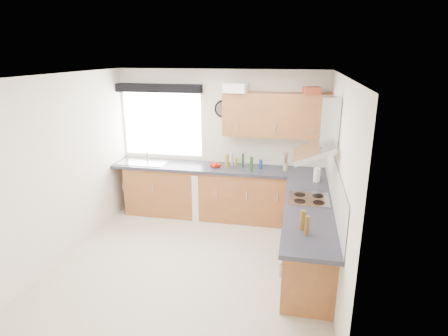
% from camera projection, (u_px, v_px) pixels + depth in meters
% --- Properties ---
extents(ground_plane, '(3.60, 3.60, 0.00)m').
position_uv_depth(ground_plane, '(194.00, 260.00, 5.18)').
color(ground_plane, beige).
extents(ceiling, '(3.60, 3.60, 0.02)m').
position_uv_depth(ceiling, '(189.00, 75.00, 4.44)').
color(ceiling, white).
rests_on(ceiling, wall_back).
extents(wall_back, '(3.60, 0.02, 2.50)m').
position_uv_depth(wall_back, '(221.00, 143.00, 6.50)').
color(wall_back, silver).
rests_on(wall_back, ground_plane).
extents(wall_front, '(3.60, 0.02, 2.50)m').
position_uv_depth(wall_front, '(133.00, 241.00, 3.12)').
color(wall_front, silver).
rests_on(wall_front, ground_plane).
extents(wall_left, '(0.02, 3.60, 2.50)m').
position_uv_depth(wall_left, '(66.00, 167.00, 5.15)').
color(wall_left, silver).
rests_on(wall_left, ground_plane).
extents(wall_right, '(0.02, 3.60, 2.50)m').
position_uv_depth(wall_right, '(337.00, 184.00, 4.47)').
color(wall_right, silver).
rests_on(wall_right, ground_plane).
extents(window, '(1.40, 0.02, 1.10)m').
position_uv_depth(window, '(162.00, 124.00, 6.60)').
color(window, silver).
rests_on(window, wall_back).
extents(window_blind, '(1.50, 0.18, 0.14)m').
position_uv_depth(window_blind, '(159.00, 88.00, 6.33)').
color(window_blind, black).
rests_on(window_blind, wall_back).
extents(splashback, '(0.01, 3.00, 0.54)m').
position_uv_depth(splashback, '(334.00, 181.00, 4.78)').
color(splashback, white).
rests_on(splashback, wall_right).
extents(base_cab_back, '(3.00, 0.58, 0.86)m').
position_uv_depth(base_cab_back, '(212.00, 193.00, 6.49)').
color(base_cab_back, brown).
rests_on(base_cab_back, ground_plane).
extents(base_cab_corner, '(0.60, 0.60, 0.86)m').
position_uv_depth(base_cab_corner, '(306.00, 200.00, 6.18)').
color(base_cab_corner, brown).
rests_on(base_cab_corner, ground_plane).
extents(base_cab_right, '(0.58, 2.10, 0.86)m').
position_uv_depth(base_cab_right, '(307.00, 238.00, 4.91)').
color(base_cab_right, brown).
rests_on(base_cab_right, ground_plane).
extents(worktop_back, '(3.60, 0.62, 0.05)m').
position_uv_depth(worktop_back, '(217.00, 168.00, 6.32)').
color(worktop_back, '#23232C').
rests_on(worktop_back, base_cab_back).
extents(worktop_right, '(0.62, 2.42, 0.05)m').
position_uv_depth(worktop_right, '(309.00, 210.00, 4.64)').
color(worktop_right, '#23232C').
rests_on(worktop_right, base_cab_right).
extents(sink, '(0.84, 0.46, 0.10)m').
position_uv_depth(sink, '(143.00, 160.00, 6.55)').
color(sink, '#A7A9AB').
rests_on(sink, worktop_back).
extents(oven, '(0.56, 0.58, 0.85)m').
position_uv_depth(oven, '(307.00, 233.00, 5.05)').
color(oven, black).
rests_on(oven, ground_plane).
extents(hob_plate, '(0.52, 0.52, 0.01)m').
position_uv_depth(hob_plate, '(309.00, 199.00, 4.91)').
color(hob_plate, '#A7A9AB').
rests_on(hob_plate, worktop_right).
extents(extractor_hood, '(0.52, 0.78, 0.66)m').
position_uv_depth(extractor_hood, '(322.00, 136.00, 4.64)').
color(extractor_hood, '#A7A9AB').
rests_on(extractor_hood, wall_right).
extents(upper_cabinets, '(1.70, 0.35, 0.70)m').
position_uv_depth(upper_cabinets, '(276.00, 115.00, 5.99)').
color(upper_cabinets, brown).
rests_on(upper_cabinets, wall_back).
extents(washing_machine, '(0.66, 0.64, 0.82)m').
position_uv_depth(washing_machine, '(209.00, 193.00, 6.51)').
color(washing_machine, silver).
rests_on(washing_machine, ground_plane).
extents(wall_clock, '(0.29, 0.04, 0.29)m').
position_uv_depth(wall_clock, '(223.00, 109.00, 6.27)').
color(wall_clock, black).
rests_on(wall_clock, wall_back).
extents(casserole, '(0.38, 0.29, 0.15)m').
position_uv_depth(casserole, '(235.00, 88.00, 5.89)').
color(casserole, silver).
rests_on(casserole, upper_cabinets).
extents(storage_box, '(0.28, 0.25, 0.11)m').
position_uv_depth(storage_box, '(312.00, 90.00, 5.68)').
color(storage_box, '#9C3A22').
rests_on(storage_box, upper_cabinets).
extents(utensil_pot, '(0.09, 0.09, 0.13)m').
position_uv_depth(utensil_pot, '(286.00, 167.00, 6.10)').
color(utensil_pot, gray).
rests_on(utensil_pot, worktop_back).
extents(kitchen_roll, '(0.11, 0.11, 0.21)m').
position_uv_depth(kitchen_roll, '(317.00, 175.00, 5.56)').
color(kitchen_roll, silver).
rests_on(kitchen_roll, worktop_right).
extents(tomato_cluster, '(0.21, 0.21, 0.07)m').
position_uv_depth(tomato_cluster, '(215.00, 165.00, 6.28)').
color(tomato_cluster, '#B71202').
rests_on(tomato_cluster, worktop_back).
extents(jar_0, '(0.07, 0.07, 0.23)m').
position_uv_depth(jar_0, '(227.00, 161.00, 6.22)').
color(jar_0, olive).
rests_on(jar_0, worktop_back).
extents(jar_1, '(0.04, 0.04, 0.21)m').
position_uv_depth(jar_1, '(232.00, 159.00, 6.38)').
color(jar_1, '#AC9F92').
rests_on(jar_1, worktop_back).
extents(jar_2, '(0.05, 0.05, 0.24)m').
position_uv_depth(jar_2, '(251.00, 164.00, 6.05)').
color(jar_2, '#193D15').
rests_on(jar_2, worktop_back).
extents(jar_3, '(0.04, 0.04, 0.23)m').
position_uv_depth(jar_3, '(243.00, 160.00, 6.28)').
color(jar_3, '#143918').
rests_on(jar_3, worktop_back).
extents(jar_4, '(0.05, 0.05, 0.13)m').
position_uv_depth(jar_4, '(236.00, 162.00, 6.37)').
color(jar_4, olive).
rests_on(jar_4, worktop_back).
extents(jar_5, '(0.06, 0.06, 0.15)m').
position_uv_depth(jar_5, '(261.00, 164.00, 6.20)').
color(jar_5, navy).
rests_on(jar_5, worktop_back).
extents(bottle_0, '(0.06, 0.06, 0.23)m').
position_uv_depth(bottle_0, '(303.00, 220.00, 4.04)').
color(bottle_0, brown).
rests_on(bottle_0, worktop_right).
extents(bottle_1, '(0.05, 0.05, 0.21)m').
position_uv_depth(bottle_1, '(307.00, 226.00, 3.93)').
color(bottle_1, brown).
rests_on(bottle_1, worktop_right).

